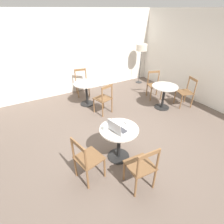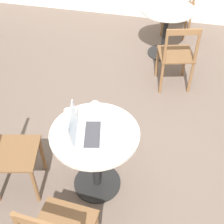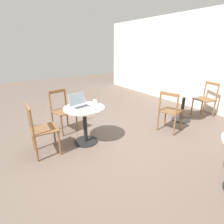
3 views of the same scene
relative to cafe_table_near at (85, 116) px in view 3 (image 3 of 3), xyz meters
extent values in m
plane|color=#66564C|center=(0.39, 0.43, -0.54)|extent=(16.00, 16.00, 0.00)
cube|color=white|center=(0.39, 3.66, 0.81)|extent=(9.40, 0.06, 2.70)
cylinder|color=black|center=(0.00, 0.00, -0.53)|extent=(0.45, 0.45, 0.02)
cylinder|color=black|center=(0.00, 0.00, -0.18)|extent=(0.07, 0.07, 0.67)
cylinder|color=silver|center=(0.00, 0.00, 0.17)|extent=(0.75, 0.75, 0.03)
cylinder|color=black|center=(0.37, 2.49, -0.53)|extent=(0.45, 0.45, 0.02)
cylinder|color=black|center=(0.37, 2.49, -0.18)|extent=(0.07, 0.07, 0.67)
cylinder|color=silver|center=(0.37, 2.49, 0.17)|extent=(0.75, 0.75, 0.03)
cylinder|color=brown|center=(-0.57, 0.06, -0.31)|extent=(0.04, 0.04, 0.45)
cylinder|color=brown|center=(-0.48, -0.30, -0.31)|extent=(0.04, 0.04, 0.45)
cylinder|color=brown|center=(-0.93, -0.02, -0.31)|extent=(0.04, 0.04, 0.45)
cylinder|color=brown|center=(-0.84, -0.38, -0.31)|extent=(0.04, 0.04, 0.45)
cube|color=brown|center=(-0.70, -0.16, -0.08)|extent=(0.50, 0.50, 0.02)
cylinder|color=brown|center=(-0.93, -0.02, 0.15)|extent=(0.04, 0.04, 0.43)
cylinder|color=brown|center=(-0.84, -0.38, 0.15)|extent=(0.04, 0.04, 0.43)
cube|color=brown|center=(-0.89, -0.20, 0.33)|extent=(0.11, 0.40, 0.07)
cylinder|color=brown|center=(-0.22, -0.53, -0.31)|extent=(0.04, 0.04, 0.45)
cylinder|color=brown|center=(0.15, -0.56, -0.31)|extent=(0.04, 0.04, 0.45)
cylinder|color=brown|center=(-0.24, -0.90, -0.31)|extent=(0.04, 0.04, 0.45)
cylinder|color=brown|center=(0.13, -0.93, -0.31)|extent=(0.04, 0.04, 0.45)
cube|color=brown|center=(-0.05, -0.73, -0.08)|extent=(0.45, 0.45, 0.02)
cylinder|color=brown|center=(-0.24, -0.90, 0.15)|extent=(0.04, 0.04, 0.43)
cylinder|color=brown|center=(0.13, -0.93, 0.15)|extent=(0.04, 0.04, 0.43)
cube|color=brown|center=(-0.06, -0.91, 0.33)|extent=(0.40, 0.05, 0.07)
cylinder|color=brown|center=(0.34, 1.90, -0.31)|extent=(0.04, 0.04, 0.45)
cylinder|color=brown|center=(0.69, 2.00, -0.31)|extent=(0.04, 0.04, 0.45)
cylinder|color=brown|center=(0.43, 1.54, -0.31)|extent=(0.04, 0.04, 0.45)
cylinder|color=brown|center=(0.79, 1.64, -0.31)|extent=(0.04, 0.04, 0.45)
cube|color=brown|center=(0.56, 1.77, -0.08)|extent=(0.52, 0.52, 0.02)
cylinder|color=brown|center=(0.43, 1.54, 0.15)|extent=(0.04, 0.04, 0.43)
cylinder|color=brown|center=(0.79, 1.64, 0.15)|extent=(0.04, 0.04, 0.43)
cube|color=brown|center=(0.61, 1.59, 0.33)|extent=(0.39, 0.13, 0.07)
cylinder|color=brown|center=(0.65, 2.98, -0.31)|extent=(0.04, 0.04, 0.45)
cylinder|color=brown|center=(0.29, 3.05, -0.31)|extent=(0.04, 0.04, 0.45)
cylinder|color=brown|center=(0.72, 3.34, -0.31)|extent=(0.04, 0.04, 0.45)
cylinder|color=brown|center=(0.36, 3.41, -0.31)|extent=(0.04, 0.04, 0.45)
cube|color=brown|center=(0.50, 3.20, -0.08)|extent=(0.49, 0.49, 0.02)
cylinder|color=brown|center=(0.72, 3.34, 0.15)|extent=(0.04, 0.04, 0.43)
cylinder|color=brown|center=(0.36, 3.41, 0.15)|extent=(0.04, 0.04, 0.43)
cube|color=brown|center=(0.54, 3.38, 0.33)|extent=(0.40, 0.10, 0.07)
cube|color=#B7B7BC|center=(-0.03, -0.04, 0.19)|extent=(0.30, 0.38, 0.02)
cube|color=#38383D|center=(-0.01, -0.04, 0.20)|extent=(0.18, 0.31, 0.00)
cube|color=#B7B7BC|center=(-0.15, -0.07, 0.31)|extent=(0.11, 0.34, 0.23)
cube|color=#9EB2C6|center=(-0.15, -0.07, 0.31)|extent=(0.09, 0.31, 0.20)
ellipsoid|color=#B7B7BC|center=(0.22, 0.10, 0.20)|extent=(0.06, 0.10, 0.03)
cylinder|color=silver|center=(-0.07, 0.26, 0.22)|extent=(0.07, 0.07, 0.08)
torus|color=silver|center=(-0.02, 0.26, 0.23)|extent=(0.05, 0.01, 0.05)
cylinder|color=silver|center=(-0.26, 0.11, 0.23)|extent=(0.07, 0.07, 0.10)
camera|label=1|loc=(-1.45, -2.24, 2.14)|focal=28.00mm
camera|label=2|loc=(0.53, -1.69, 2.04)|focal=50.00mm
camera|label=3|loc=(2.78, -1.26, 1.23)|focal=28.00mm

